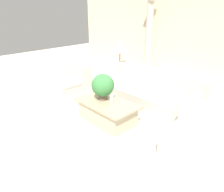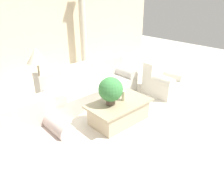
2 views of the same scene
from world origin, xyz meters
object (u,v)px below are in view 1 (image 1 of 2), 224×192
(potted_plant, at_px, (103,86))
(sofa_long, at_px, (151,93))
(floor_lamp, at_px, (120,48))
(loveseat, at_px, (67,82))
(armchair, at_px, (196,137))
(coffee_table, at_px, (107,112))

(potted_plant, bearing_deg, sofa_long, 72.89)
(sofa_long, bearing_deg, floor_lamp, 174.88)
(loveseat, distance_m, armchair, 3.68)
(potted_plant, bearing_deg, loveseat, 174.41)
(coffee_table, distance_m, floor_lamp, 1.96)
(sofa_long, bearing_deg, coffee_table, -98.62)
(sofa_long, xyz_separation_m, armchair, (1.62, -1.00, 0.01))
(sofa_long, bearing_deg, armchair, -31.56)
(potted_plant, height_order, armchair, potted_plant)
(loveseat, height_order, coffee_table, loveseat)
(coffee_table, bearing_deg, armchair, 8.11)
(sofa_long, relative_size, potted_plant, 4.33)
(coffee_table, xyz_separation_m, potted_plant, (-0.18, 0.05, 0.52))
(sofa_long, height_order, potted_plant, potted_plant)
(loveseat, bearing_deg, coffee_table, -6.68)
(loveseat, height_order, armchair, loveseat)
(potted_plant, bearing_deg, floor_lamp, 121.36)
(sofa_long, relative_size, floor_lamp, 1.67)
(coffee_table, height_order, armchair, armchair)
(floor_lamp, bearing_deg, armchair, -21.55)
(floor_lamp, bearing_deg, coffee_table, -54.33)
(sofa_long, height_order, floor_lamp, floor_lamp)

